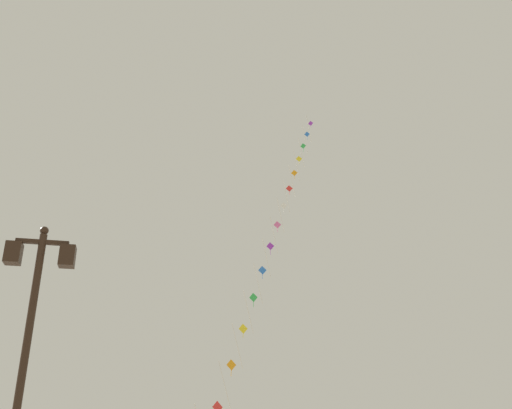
{
  "coord_description": "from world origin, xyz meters",
  "views": [
    {
      "loc": [
        -0.94,
        -2.21,
        1.42
      ],
      "look_at": [
        3.55,
        19.47,
        10.81
      ],
      "focal_mm": 39.96,
      "sensor_mm": 36.0,
      "label": 1
    }
  ],
  "objects": [
    {
      "name": "kite_train",
      "position": [
        6.19,
        26.37,
        12.68
      ],
      "size": [
        9.93,
        16.16,
        24.51
      ],
      "color": "brown",
      "rests_on": "ground_plane"
    },
    {
      "name": "twin_lantern_lamp_post",
      "position": [
        -2.82,
        8.48,
        3.6
      ],
      "size": [
        1.24,
        0.28,
        5.24
      ],
      "color": "black",
      "rests_on": "ground_plane"
    }
  ]
}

